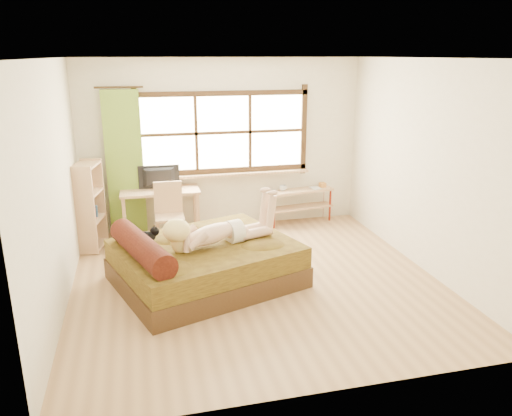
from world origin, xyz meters
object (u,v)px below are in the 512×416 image
object	(u,v)px
bed	(202,262)
bookshelf	(89,206)
kitten	(145,236)
desk	(160,196)
pipe_shelf	(300,198)
woman	(218,220)
chair	(169,210)

from	to	relation	value
bed	bookshelf	size ratio (longest dim) A/B	1.95
kitten	bookshelf	size ratio (longest dim) A/B	0.24
desk	pipe_shelf	size ratio (longest dim) A/B	1.02
bed	kitten	bearing A→B (deg)	151.30
bed	desk	xyz separation A→B (m)	(-0.39, 1.86, 0.37)
kitten	desk	bearing A→B (deg)	61.97
bookshelf	kitten	bearing A→B (deg)	-50.29
kitten	pipe_shelf	bearing A→B (deg)	16.77
woman	chair	world-z (taller)	woman
kitten	desk	distance (m)	1.76
bed	pipe_shelf	xyz separation A→B (m)	(1.93, 1.98, 0.14)
chair	bed	bearing A→B (deg)	-77.97
woman	bookshelf	size ratio (longest dim) A/B	1.13
desk	pipe_shelf	xyz separation A→B (m)	(2.32, 0.12, -0.23)
desk	woman	bearing A→B (deg)	-71.61
bookshelf	chair	bearing A→B (deg)	9.00
bed	chair	distance (m)	1.54
bed	kitten	world-z (taller)	bed
bed	woman	distance (m)	0.58
woman	desk	distance (m)	1.99
woman	kitten	distance (m)	0.90
desk	bookshelf	xyz separation A→B (m)	(-1.03, -0.30, 0.00)
woman	chair	xyz separation A→B (m)	(-0.49, 1.53, -0.31)
woman	desk	size ratio (longest dim) A/B	1.20
woman	chair	size ratio (longest dim) A/B	1.55
bookshelf	pipe_shelf	bearing A→B (deg)	19.55
kitten	bookshelf	bearing A→B (deg)	98.46
desk	pipe_shelf	distance (m)	2.33
bed	woman	xyz separation A→B (m)	(0.20, -0.03, 0.55)
kitten	chair	bearing A→B (deg)	55.60
pipe_shelf	bookshelf	bearing A→B (deg)	178.02
bed	chair	xyz separation A→B (m)	(-0.29, 1.49, 0.24)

